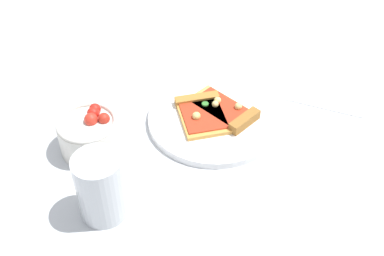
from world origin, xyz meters
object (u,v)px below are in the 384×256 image
object	(u,v)px
paper_napkin	(328,93)
plate	(214,119)
soda_glass	(101,188)
pizza_slice_near	(226,111)
salad_bowl	(89,133)
pizza_slice_far	(201,112)

from	to	relation	value
paper_napkin	plate	bearing A→B (deg)	141.72
paper_napkin	soda_glass	bearing A→B (deg)	157.63
pizza_slice_near	salad_bowl	size ratio (longest dim) A/B	1.36
plate	pizza_slice_far	world-z (taller)	pizza_slice_far
pizza_slice_far	paper_napkin	world-z (taller)	pizza_slice_far
pizza_slice_near	paper_napkin	bearing A→B (deg)	-37.98
salad_bowl	plate	bearing A→B (deg)	-40.17
salad_bowl	soda_glass	size ratio (longest dim) A/B	0.92
plate	pizza_slice_far	bearing A→B (deg)	112.22
salad_bowl	pizza_slice_far	bearing A→B (deg)	-37.20
pizza_slice_near	paper_napkin	distance (m)	0.24
salad_bowl	soda_glass	distance (m)	0.15
salad_bowl	soda_glass	xyz separation A→B (m)	(-0.10, -0.12, 0.02)
plate	pizza_slice_far	xyz separation A→B (m)	(-0.01, 0.02, 0.01)
pizza_slice_near	soda_glass	bearing A→B (deg)	169.34
salad_bowl	paper_napkin	xyz separation A→B (m)	(0.39, -0.32, -0.03)
salad_bowl	soda_glass	bearing A→B (deg)	-131.44
soda_glass	paper_napkin	xyz separation A→B (m)	(0.49, -0.20, -0.06)
pizza_slice_far	soda_glass	size ratio (longest dim) A/B	1.21
pizza_slice_near	pizza_slice_far	distance (m)	0.05
pizza_slice_far	paper_napkin	size ratio (longest dim) A/B	0.92
soda_glass	paper_napkin	distance (m)	0.53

